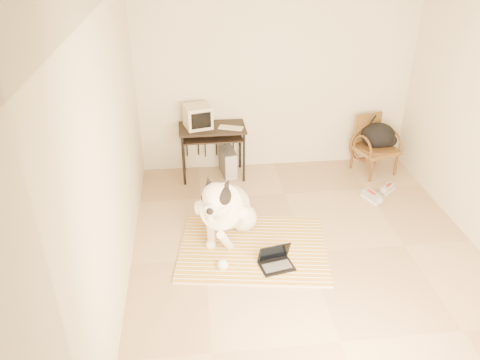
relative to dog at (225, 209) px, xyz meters
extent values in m
plane|color=tan|center=(0.90, -0.40, -0.39)|extent=(4.50, 4.50, 0.00)
plane|color=silver|center=(0.90, -0.40, 2.31)|extent=(4.50, 4.50, 0.00)
plane|color=beige|center=(0.90, 1.85, 0.96)|extent=(4.50, 0.00, 4.50)
plane|color=beige|center=(0.90, -2.65, 0.96)|extent=(4.50, 0.00, 4.50)
plane|color=beige|center=(-1.10, -0.40, 0.96)|extent=(0.00, 4.50, 4.50)
cube|color=orange|center=(0.22, -0.78, -0.38)|extent=(1.71, 0.50, 0.02)
cube|color=#4D7B37|center=(0.26, -0.52, -0.38)|extent=(1.71, 0.50, 0.02)
cube|color=#724283|center=(0.30, -0.27, -0.38)|extent=(1.71, 0.50, 0.02)
cube|color=gold|center=(0.33, -0.01, -0.38)|extent=(1.71, 0.50, 0.02)
cube|color=beige|center=(0.37, 0.25, -0.38)|extent=(1.71, 0.50, 0.02)
sphere|color=white|center=(-0.08, 0.25, -0.22)|extent=(0.34, 0.34, 0.34)
sphere|color=white|center=(0.22, 0.13, -0.22)|extent=(0.34, 0.34, 0.34)
ellipsoid|color=white|center=(0.07, 0.18, -0.20)|extent=(0.41, 0.38, 0.34)
ellipsoid|color=white|center=(-0.01, -0.01, 0.03)|extent=(0.66, 0.87, 0.73)
cylinder|color=white|center=(0.00, 0.00, 0.03)|extent=(0.70, 0.79, 0.67)
sphere|color=white|center=(-0.08, -0.21, 0.19)|extent=(0.28, 0.28, 0.28)
sphere|color=white|center=(-0.12, -0.31, 0.37)|extent=(0.31, 0.31, 0.31)
ellipsoid|color=black|center=(-0.08, -0.33, 0.39)|extent=(0.24, 0.27, 0.23)
cylinder|color=white|center=(-0.17, -0.44, 0.32)|extent=(0.18, 0.20, 0.13)
sphere|color=black|center=(-0.20, -0.52, 0.32)|extent=(0.08, 0.08, 0.08)
cone|color=black|center=(-0.19, -0.21, 0.49)|extent=(0.16, 0.19, 0.19)
cone|color=black|center=(0.00, -0.28, 0.49)|extent=(0.17, 0.17, 0.19)
torus|color=silver|center=(-0.09, -0.23, 0.25)|extent=(0.30, 0.23, 0.25)
cylinder|color=white|center=(-0.19, -0.18, -0.14)|extent=(0.14, 0.16, 0.46)
cylinder|color=white|center=(-0.03, -0.39, -0.17)|extent=(0.23, 0.42, 0.47)
sphere|color=white|center=(-0.20, -0.21, -0.34)|extent=(0.12, 0.12, 0.12)
sphere|color=white|center=(-0.09, -0.60, -0.33)|extent=(0.12, 0.12, 0.12)
cone|color=black|center=(0.15, 0.46, -0.34)|extent=(0.11, 0.47, 0.12)
cube|color=black|center=(0.50, -0.65, -0.36)|extent=(0.41, 0.33, 0.02)
cube|color=#515154|center=(0.51, -0.66, -0.35)|extent=(0.33, 0.21, 0.00)
cube|color=black|center=(0.49, -0.56, -0.24)|extent=(0.37, 0.16, 0.24)
cube|color=black|center=(0.49, -0.57, -0.23)|extent=(0.33, 0.14, 0.21)
cube|color=black|center=(-0.05, 1.55, 0.38)|extent=(0.94, 0.53, 0.03)
cube|color=black|center=(-0.05, 1.50, 0.26)|extent=(0.84, 0.42, 0.02)
cylinder|color=black|center=(-0.48, 1.33, -0.02)|extent=(0.04, 0.04, 0.75)
cylinder|color=black|center=(-0.48, 1.77, -0.02)|extent=(0.04, 0.04, 0.75)
cylinder|color=black|center=(0.38, 1.34, -0.02)|extent=(0.04, 0.04, 0.75)
cylinder|color=black|center=(0.37, 1.78, -0.02)|extent=(0.04, 0.04, 0.75)
cube|color=#C0B797|center=(-0.25, 1.58, 0.55)|extent=(0.43, 0.41, 0.32)
cube|color=black|center=(-0.21, 1.42, 0.55)|extent=(0.27, 0.08, 0.22)
cube|color=#C0B797|center=(0.20, 1.47, 0.40)|extent=(0.36, 0.23, 0.02)
cube|color=#515154|center=(0.16, 1.57, -0.19)|extent=(0.24, 0.45, 0.41)
cube|color=#A6A5AA|center=(0.20, 1.36, -0.19)|extent=(0.17, 0.04, 0.39)
cube|color=brown|center=(2.35, 1.42, -0.02)|extent=(0.69, 0.68, 0.06)
cylinder|color=#3D2310|center=(2.35, 1.42, 0.02)|extent=(0.51, 0.51, 0.04)
cube|color=brown|center=(2.27, 1.65, 0.24)|extent=(0.46, 0.19, 0.42)
cylinder|color=#3D2310|center=(2.21, 1.13, -0.22)|extent=(0.04, 0.04, 0.34)
cylinder|color=#3D2310|center=(2.06, 1.56, -0.22)|extent=(0.04, 0.04, 0.34)
cylinder|color=#3D2310|center=(2.64, 1.27, -0.22)|extent=(0.04, 0.04, 0.34)
cylinder|color=#3D2310|center=(2.50, 1.71, -0.22)|extent=(0.04, 0.04, 0.34)
ellipsoid|color=black|center=(2.38, 1.47, 0.18)|extent=(0.50, 0.41, 0.37)
ellipsoid|color=black|center=(2.52, 1.45, 0.10)|extent=(0.31, 0.26, 0.21)
cube|color=white|center=(2.06, 0.63, -0.38)|extent=(0.23, 0.33, 0.03)
cube|color=gray|center=(2.06, 0.63, -0.34)|extent=(0.22, 0.32, 0.10)
cube|color=#A42515|center=(2.06, 0.63, -0.30)|extent=(0.11, 0.16, 0.02)
cube|color=white|center=(2.36, 0.83, -0.38)|extent=(0.28, 0.26, 0.03)
cube|color=gray|center=(2.36, 0.83, -0.34)|extent=(0.27, 0.25, 0.09)
cube|color=#A42515|center=(2.36, 0.83, -0.31)|extent=(0.14, 0.12, 0.02)
camera|label=1|loc=(-0.34, -4.59, 2.97)|focal=35.00mm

